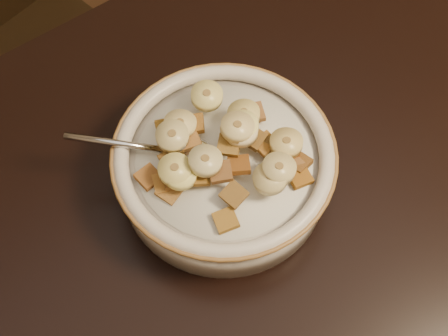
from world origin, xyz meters
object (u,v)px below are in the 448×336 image
cereal_bowl (224,171)px  spoon (189,154)px  table (309,332)px  chair (30,72)px

cereal_bowl → spoon: (-0.03, 0.02, 0.03)m
table → cereal_bowl: size_ratio=6.83×
chair → cereal_bowl: bearing=-96.8°
table → cereal_bowl: (0.02, 0.17, 0.04)m
table → chair: bearing=92.2°
chair → spoon: size_ratio=17.31×
table → spoon: 0.20m
table → chair: size_ratio=1.64×
spoon → table: bearing=41.1°
chair → table: bearing=-99.9°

